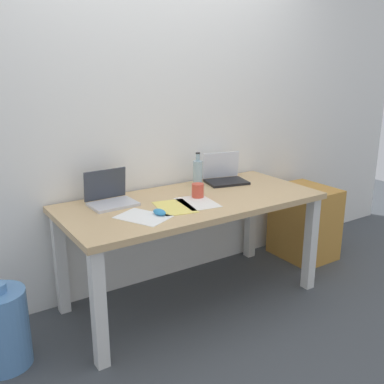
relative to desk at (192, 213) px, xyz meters
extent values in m
plane|color=#42474C|center=(0.00, 0.00, -0.64)|extent=(8.00, 8.00, 0.00)
cube|color=white|center=(0.00, 0.45, 0.66)|extent=(5.20, 0.08, 2.60)
cube|color=tan|center=(0.00, 0.00, 0.07)|extent=(1.72, 0.78, 0.04)
cube|color=silver|center=(-0.80, -0.33, -0.29)|extent=(0.07, 0.07, 0.69)
cube|color=silver|center=(0.80, -0.33, -0.29)|extent=(0.07, 0.07, 0.69)
cube|color=silver|center=(-0.80, 0.33, -0.29)|extent=(0.07, 0.07, 0.69)
cube|color=silver|center=(0.80, 0.33, -0.29)|extent=(0.07, 0.07, 0.69)
cube|color=silver|center=(-0.49, 0.16, 0.10)|extent=(0.29, 0.21, 0.02)
cube|color=#333842|center=(-0.49, 0.27, 0.21)|extent=(0.28, 0.04, 0.20)
cube|color=black|center=(0.44, 0.20, 0.10)|extent=(0.33, 0.27, 0.02)
cube|color=white|center=(0.46, 0.30, 0.21)|extent=(0.29, 0.09, 0.20)
cylinder|color=#99B7C1|center=(0.21, 0.25, 0.19)|extent=(0.07, 0.07, 0.19)
cylinder|color=#99B7C1|center=(0.21, 0.25, 0.31)|extent=(0.03, 0.03, 0.05)
cylinder|color=black|center=(0.21, 0.25, 0.34)|extent=(0.03, 0.03, 0.01)
ellipsoid|color=#338CC6|center=(-0.33, -0.15, 0.11)|extent=(0.07, 0.10, 0.03)
cylinder|color=#D84C38|center=(0.05, 0.01, 0.14)|extent=(0.08, 0.08, 0.09)
cube|color=#F4E06B|center=(-0.18, -0.08, 0.09)|extent=(0.26, 0.33, 0.00)
cube|color=white|center=(-0.43, -0.14, 0.09)|extent=(0.32, 0.36, 0.00)
cube|color=white|center=(-0.01, -0.08, 0.09)|extent=(0.25, 0.32, 0.00)
cylinder|color=#598CC6|center=(-1.24, -0.03, -0.42)|extent=(0.28, 0.28, 0.44)
cube|color=#C68938|center=(1.19, 0.09, -0.34)|extent=(0.40, 0.48, 0.60)
camera|label=1|loc=(-1.50, -2.30, 0.95)|focal=40.98mm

